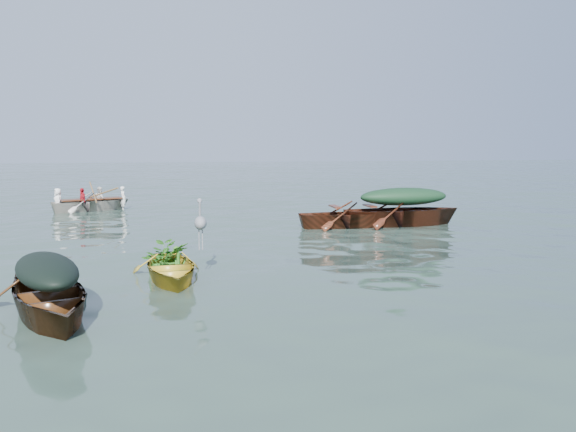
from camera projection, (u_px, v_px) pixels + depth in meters
name	position (u px, v px, depth m)	size (l,w,h in m)	color
ground	(295.00, 261.00, 11.41)	(140.00, 140.00, 0.00)	#33483D
yellow_dinghy	(171.00, 280.00, 9.80)	(1.23, 2.85, 0.75)	gold
dark_covered_boat	(49.00, 316.00, 7.73)	(1.40, 3.76, 0.94)	#4B2711
green_tarp_boat	(403.00, 225.00, 16.45)	(1.52, 4.87, 1.17)	#521E13
open_wooden_boat	(352.00, 227.00, 16.11)	(1.33, 4.27, 0.99)	#602A18
rowed_boat	(92.00, 211.00, 20.13)	(1.14, 3.79, 0.87)	beige
dark_tarp_cover	(46.00, 268.00, 7.64)	(0.77, 2.07, 0.40)	black
green_tarp_cover	(404.00, 197.00, 16.35)	(0.83, 2.68, 0.52)	#143220
thwart_benches	(352.00, 209.00, 16.04)	(0.80, 2.14, 0.04)	#4A1E11
heron	(201.00, 231.00, 9.91)	(0.28, 0.40, 0.92)	gray
dinghy_weeds	(168.00, 237.00, 10.24)	(0.70, 0.90, 0.60)	#2F711D
rowers	(91.00, 188.00, 20.03)	(1.02, 2.65, 0.76)	white
oars	(91.00, 198.00, 20.07)	(2.60, 0.60, 0.06)	brown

